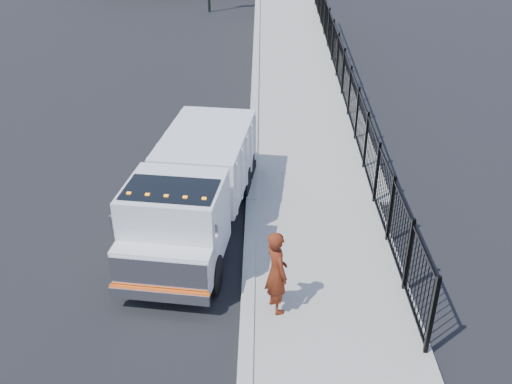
{
  "coord_description": "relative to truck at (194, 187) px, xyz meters",
  "views": [
    {
      "loc": [
        0.29,
        -10.36,
        8.34
      ],
      "look_at": [
        0.16,
        2.0,
        1.5
      ],
      "focal_mm": 40.0,
      "sensor_mm": 36.0,
      "label": 1
    }
  ],
  "objects": [
    {
      "name": "sidewalk",
      "position": [
        3.37,
        -4.52,
        -1.29
      ],
      "size": [
        3.55,
        12.0,
        0.12
      ],
      "primitive_type": "cube",
      "color": "#9E998E",
      "rests_on": "ground"
    },
    {
      "name": "truck",
      "position": [
        0.0,
        0.0,
        0.0
      ],
      "size": [
        3.11,
        7.23,
        2.4
      ],
      "rotation": [
        0.0,
        0.0,
        -0.13
      ],
      "color": "black",
      "rests_on": "ground"
    },
    {
      "name": "worker",
      "position": [
        2.06,
        -3.25,
        -0.26
      ],
      "size": [
        0.71,
        0.84,
        1.95
      ],
      "primitive_type": "imported",
      "rotation": [
        0.0,
        0.0,
        1.98
      ],
      "color": "maroon",
      "rests_on": "sidewalk"
    },
    {
      "name": "curb",
      "position": [
        1.44,
        -4.52,
        -1.27
      ],
      "size": [
        0.3,
        12.0,
        0.16
      ],
      "primitive_type": "cube",
      "color": "#ADAAA3",
      "rests_on": "ground"
    },
    {
      "name": "iron_fence",
      "position": [
        4.99,
        9.48,
        -0.45
      ],
      "size": [
        0.1,
        28.0,
        1.8
      ],
      "primitive_type": "cube",
      "color": "black",
      "rests_on": "ground"
    },
    {
      "name": "ground",
      "position": [
        1.44,
        -2.52,
        -1.35
      ],
      "size": [
        120.0,
        120.0,
        0.0
      ],
      "primitive_type": "plane",
      "color": "black",
      "rests_on": "ground"
    },
    {
      "name": "ramp",
      "position": [
        3.57,
        13.48,
        -1.35
      ],
      "size": [
        3.95,
        24.06,
        3.19
      ],
      "primitive_type": "cube",
      "rotation": [
        0.06,
        0.0,
        0.0
      ],
      "color": "#9E998E",
      "rests_on": "ground"
    }
  ]
}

